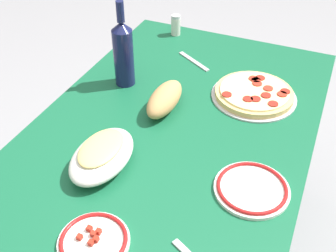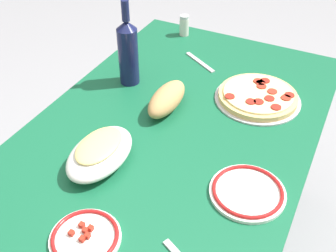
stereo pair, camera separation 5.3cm
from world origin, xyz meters
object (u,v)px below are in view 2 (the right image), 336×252
spice_shaker (184,25)px  bread_loaf (167,99)px  pepperoni_pizza (258,96)px  wine_bottle (128,51)px  baked_pasta_dish (100,152)px  side_plate_near (248,192)px  side_plate_far (85,237)px  dining_table (168,160)px

spice_shaker → bread_loaf: bearing=18.7°
pepperoni_pizza → wine_bottle: bearing=-78.1°
baked_pasta_dish → bread_loaf: same height
side_plate_near → side_plate_far: 0.43m
baked_pasta_dish → pepperoni_pizza: bearing=148.3°
baked_pasta_dish → side_plate_near: 0.41m
side_plate_near → bread_loaf: bearing=-124.1°
pepperoni_pizza → bread_loaf: bearing=-54.5°
side_plate_far → spice_shaker: (-1.05, -0.23, 0.03)m
pepperoni_pizza → side_plate_near: pepperoni_pizza is taller
pepperoni_pizza → wine_bottle: size_ratio=0.95×
baked_pasta_dish → wine_bottle: (-0.40, -0.14, 0.08)m
dining_table → baked_pasta_dish: 0.27m
pepperoni_pizza → wine_bottle: (0.09, -0.45, 0.11)m
spice_shaker → dining_table: bearing=20.6°
pepperoni_pizza → side_plate_near: 0.43m
dining_table → spice_shaker: spice_shaker is taller
side_plate_near → bread_loaf: (-0.24, -0.36, 0.03)m
side_plate_near → pepperoni_pizza: bearing=-166.4°
wine_bottle → bread_loaf: wine_bottle is taller
wine_bottle → side_plate_near: bearing=59.1°
side_plate_far → spice_shaker: bearing=-167.6°
side_plate_near → wine_bottle: bearing=-120.9°
side_plate_far → side_plate_near: bearing=135.8°
side_plate_near → side_plate_far: bearing=-44.2°
side_plate_near → spice_shaker: spice_shaker is taller
dining_table → baked_pasta_dish: bearing=-29.6°
pepperoni_pizza → baked_pasta_dish: size_ratio=1.21×
spice_shaker → side_plate_near: bearing=35.2°
dining_table → pepperoni_pizza: 0.37m
pepperoni_pizza → baked_pasta_dish: bearing=-31.7°
baked_pasta_dish → side_plate_far: baked_pasta_dish is taller
bread_loaf → spice_shaker: spice_shaker is taller
wine_bottle → pepperoni_pizza: bearing=101.9°
wine_bottle → side_plate_far: 0.69m
dining_table → side_plate_near: side_plate_near is taller
baked_pasta_dish → wine_bottle: size_ratio=0.79×
side_plate_near → spice_shaker: size_ratio=2.29×
dining_table → pepperoni_pizza: bearing=146.9°
baked_pasta_dish → side_plate_near: baked_pasta_dish is taller
baked_pasta_dish → wine_bottle: bearing=-160.5°
side_plate_far → bread_loaf: 0.55m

